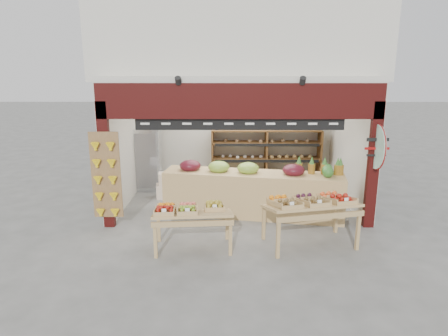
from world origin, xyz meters
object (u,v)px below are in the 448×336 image
back_shelving (266,145)px  display_table_right (311,203)px  cardboard_stack (175,188)px  refrigerator (149,159)px  watermelon_pile (308,211)px  mid_counter (252,192)px  display_table_left (187,211)px

back_shelving → display_table_right: back_shelving is taller
cardboard_stack → display_table_right: 4.13m
refrigerator → cardboard_stack: refrigerator is taller
cardboard_stack → watermelon_pile: size_ratio=1.52×
back_shelving → mid_counter: back_shelving is taller
back_shelving → cardboard_stack: size_ratio=3.01×
cardboard_stack → watermelon_pile: cardboard_stack is taller
mid_counter → display_table_left: bearing=-127.3°
refrigerator → display_table_right: bearing=-46.5°
cardboard_stack → mid_counter: 2.34m
display_table_left → watermelon_pile: size_ratio=2.26×
display_table_right → watermelon_pile: size_ratio=2.75×
back_shelving → watermelon_pile: (0.71, -2.57, -1.02)m
refrigerator → back_shelving: bearing=2.6°
back_shelving → display_table_left: 4.47m
display_table_left → display_table_right: bearing=3.8°
mid_counter → watermelon_pile: (1.25, -0.24, -0.37)m
mid_counter → display_table_right: bearing=-57.6°
mid_counter → display_table_right: (0.99, -1.56, 0.29)m
cardboard_stack → watermelon_pile: (3.17, -1.53, -0.07)m
refrigerator → cardboard_stack: bearing=-46.0°
refrigerator → mid_counter: (2.72, -2.05, -0.31)m
display_table_left → watermelon_pile: display_table_left is taller
display_table_left → refrigerator: bearing=110.6°
back_shelving → cardboard_stack: back_shelving is taller
cardboard_stack → display_table_right: display_table_right is taller
display_table_right → mid_counter: bearing=122.4°
back_shelving → watermelon_pile: size_ratio=4.59×
back_shelving → refrigerator: size_ratio=1.79×
cardboard_stack → watermelon_pile: 3.53m
back_shelving → watermelon_pile: bearing=-74.6°
cardboard_stack → display_table_right: size_ratio=0.55×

